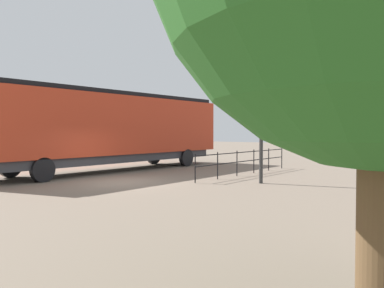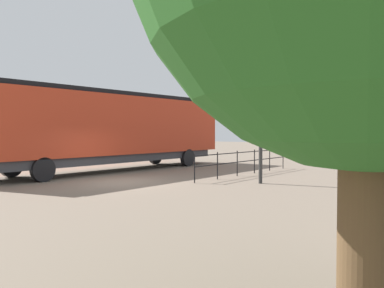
# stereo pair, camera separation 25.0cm
# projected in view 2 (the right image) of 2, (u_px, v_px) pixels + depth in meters

# --- Properties ---
(ground_plane) EXTENTS (120.00, 120.00, 0.00)m
(ground_plane) POSITION_uv_depth(u_px,v_px,m) (122.00, 182.00, 17.45)
(ground_plane) COLOR #756656
(locomotive) EXTENTS (3.18, 15.80, 4.43)m
(locomotive) POSITION_uv_depth(u_px,v_px,m) (119.00, 128.00, 22.59)
(locomotive) COLOR red
(locomotive) RESTS_ON ground_plane
(lamp_post) EXTENTS (0.51, 0.51, 5.50)m
(lamp_post) POSITION_uv_depth(u_px,v_px,m) (261.00, 93.00, 16.77)
(lamp_post) COLOR #2D2D2D
(lamp_post) RESTS_ON ground_plane
(platform_fence) EXTENTS (0.05, 8.68, 1.28)m
(platform_fence) POSITION_uv_depth(u_px,v_px,m) (246.00, 159.00, 20.34)
(platform_fence) COLOR black
(platform_fence) RESTS_ON ground_plane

